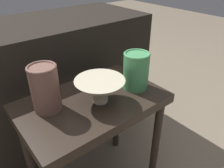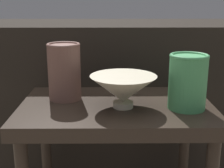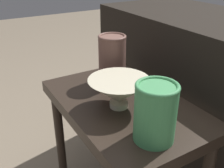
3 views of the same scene
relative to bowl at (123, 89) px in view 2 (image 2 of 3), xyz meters
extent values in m
cube|color=#2D231C|center=(-0.02, 0.03, -0.07)|extent=(0.57, 0.36, 0.04)
cylinder|color=#2D231C|center=(-0.27, 0.18, -0.34)|extent=(0.04, 0.04, 0.48)
cylinder|color=#2D231C|center=(0.23, 0.18, -0.34)|extent=(0.04, 0.04, 0.48)
cube|color=black|center=(-0.02, 0.52, -0.21)|extent=(1.20, 0.50, 0.73)
cylinder|color=beige|center=(0.00, 0.00, -0.05)|extent=(0.06, 0.06, 0.02)
cone|color=beige|center=(0.00, 0.00, 0.00)|extent=(0.19, 0.19, 0.08)
cylinder|color=brown|center=(-0.18, 0.08, 0.03)|extent=(0.10, 0.10, 0.17)
torus|color=brown|center=(-0.18, 0.08, 0.12)|extent=(0.10, 0.10, 0.01)
cylinder|color=#47995B|center=(0.18, -0.01, 0.02)|extent=(0.11, 0.11, 0.15)
torus|color=#47995B|center=(0.18, -0.01, 0.10)|extent=(0.11, 0.11, 0.01)
camera|label=1|loc=(-0.41, -0.57, 0.43)|focal=35.00mm
camera|label=2|loc=(-0.04, -0.85, 0.25)|focal=50.00mm
camera|label=3|loc=(0.60, -0.38, 0.38)|focal=42.00mm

